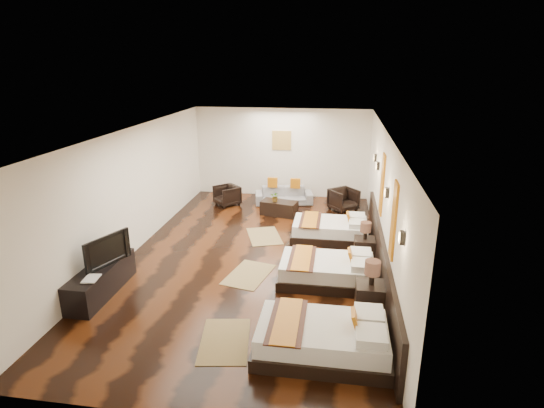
% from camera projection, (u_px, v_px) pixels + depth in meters
% --- Properties ---
extents(floor, '(5.50, 9.50, 0.01)m').
position_uv_depth(floor, '(253.00, 256.00, 9.83)').
color(floor, black).
rests_on(floor, ground).
extents(ceiling, '(5.50, 9.50, 0.01)m').
position_uv_depth(ceiling, '(252.00, 132.00, 8.96)').
color(ceiling, white).
rests_on(ceiling, floor).
extents(back_wall, '(5.50, 0.01, 2.80)m').
position_uv_depth(back_wall, '(282.00, 153.00, 13.85)').
color(back_wall, silver).
rests_on(back_wall, floor).
extents(left_wall, '(0.01, 9.50, 2.80)m').
position_uv_depth(left_wall, '(132.00, 191.00, 9.79)').
color(left_wall, silver).
rests_on(left_wall, floor).
extents(right_wall, '(0.01, 9.50, 2.80)m').
position_uv_depth(right_wall, '(383.00, 203.00, 9.00)').
color(right_wall, silver).
rests_on(right_wall, floor).
extents(headboard_panel, '(0.08, 6.60, 0.90)m').
position_uv_depth(headboard_panel, '(381.00, 261.00, 8.55)').
color(headboard_panel, black).
rests_on(headboard_panel, floor).
extents(bed_near, '(1.99, 1.25, 0.76)m').
position_uv_depth(bed_near, '(323.00, 338.00, 6.48)').
color(bed_near, black).
rests_on(bed_near, floor).
extents(bed_mid, '(1.89, 1.19, 0.72)m').
position_uv_depth(bed_mid, '(328.00, 270.00, 8.61)').
color(bed_mid, black).
rests_on(bed_mid, floor).
extents(bed_far, '(1.86, 1.17, 0.71)m').
position_uv_depth(bed_far, '(331.00, 230.00, 10.70)').
color(bed_far, black).
rests_on(bed_far, floor).
extents(nightstand_a, '(0.50, 0.50, 0.99)m').
position_uv_depth(nightstand_a, '(370.00, 295.00, 7.51)').
color(nightstand_a, black).
rests_on(nightstand_a, floor).
extents(nightstand_b, '(0.44, 0.44, 0.87)m').
position_uv_depth(nightstand_b, '(364.00, 247.00, 9.57)').
color(nightstand_b, black).
rests_on(nightstand_b, floor).
extents(jute_mat_near, '(0.93, 1.30, 0.01)m').
position_uv_depth(jute_mat_near, '(225.00, 341.00, 6.84)').
color(jute_mat_near, olive).
rests_on(jute_mat_near, floor).
extents(jute_mat_mid, '(1.00, 1.34, 0.01)m').
position_uv_depth(jute_mat_mid, '(249.00, 274.00, 8.96)').
color(jute_mat_mid, olive).
rests_on(jute_mat_mid, floor).
extents(jute_mat_far, '(1.10, 1.38, 0.01)m').
position_uv_depth(jute_mat_far, '(264.00, 236.00, 10.92)').
color(jute_mat_far, olive).
rests_on(jute_mat_far, floor).
extents(tv_console, '(0.50, 1.80, 0.55)m').
position_uv_depth(tv_console, '(101.00, 280.00, 8.18)').
color(tv_console, black).
rests_on(tv_console, floor).
extents(tv, '(0.49, 0.99, 0.58)m').
position_uv_depth(tv, '(104.00, 249.00, 8.12)').
color(tv, black).
rests_on(tv, tv_console).
extents(book, '(0.29, 0.36, 0.03)m').
position_uv_depth(book, '(84.00, 279.00, 7.61)').
color(book, black).
rests_on(book, tv_console).
extents(figurine, '(0.34, 0.34, 0.31)m').
position_uv_depth(figurine, '(117.00, 244.00, 8.68)').
color(figurine, brown).
rests_on(figurine, tv_console).
extents(sofa, '(1.83, 1.01, 0.50)m').
position_uv_depth(sofa, '(284.00, 195.00, 13.37)').
color(sofa, gray).
rests_on(sofa, floor).
extents(armchair_left, '(0.93, 0.93, 0.60)m').
position_uv_depth(armchair_left, '(227.00, 195.00, 13.21)').
color(armchair_left, black).
rests_on(armchair_left, floor).
extents(armchair_right, '(0.99, 0.99, 0.65)m').
position_uv_depth(armchair_right, '(344.00, 200.00, 12.72)').
color(armchair_right, black).
rests_on(armchair_right, floor).
extents(coffee_table, '(1.09, 0.71, 0.40)m').
position_uv_depth(coffee_table, '(279.00, 208.00, 12.40)').
color(coffee_table, black).
rests_on(coffee_table, floor).
extents(table_plant, '(0.30, 0.27, 0.29)m').
position_uv_depth(table_plant, '(275.00, 197.00, 12.26)').
color(table_plant, '#296020').
rests_on(table_plant, coffee_table).
extents(orange_panel_a, '(0.04, 0.40, 1.30)m').
position_uv_depth(orange_panel_a, '(394.00, 221.00, 7.12)').
color(orange_panel_a, '#D86014').
rests_on(orange_panel_a, right_wall).
extents(orange_panel_b, '(0.04, 0.40, 1.30)m').
position_uv_depth(orange_panel_b, '(382.00, 185.00, 9.19)').
color(orange_panel_b, '#D86014').
rests_on(orange_panel_b, right_wall).
extents(sconce_near, '(0.07, 0.12, 0.18)m').
position_uv_depth(sconce_near, '(402.00, 238.00, 6.05)').
color(sconce_near, black).
rests_on(sconce_near, right_wall).
extents(sconce_mid, '(0.07, 0.12, 0.18)m').
position_uv_depth(sconce_mid, '(387.00, 193.00, 8.11)').
color(sconce_mid, black).
rests_on(sconce_mid, right_wall).
extents(sconce_far, '(0.07, 0.12, 0.18)m').
position_uv_depth(sconce_far, '(378.00, 166.00, 10.18)').
color(sconce_far, black).
rests_on(sconce_far, right_wall).
extents(sconce_lounge, '(0.07, 0.12, 0.18)m').
position_uv_depth(sconce_lounge, '(375.00, 158.00, 11.02)').
color(sconce_lounge, black).
rests_on(sconce_lounge, right_wall).
extents(gold_artwork, '(0.60, 0.04, 0.60)m').
position_uv_depth(gold_artwork, '(282.00, 140.00, 13.71)').
color(gold_artwork, '#AD873F').
rests_on(gold_artwork, back_wall).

